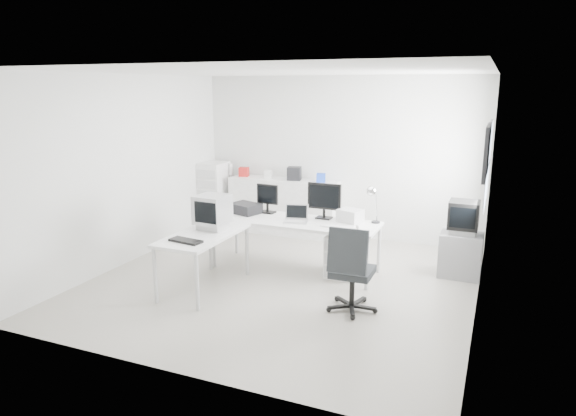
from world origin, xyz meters
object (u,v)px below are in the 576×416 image
at_px(office_chair, 353,267).
at_px(laptop, 296,215).
at_px(tv_cabinet, 461,255).
at_px(lcd_monitor_small, 267,199).
at_px(crt_tv, 464,218).
at_px(filing_cabinet, 214,195).
at_px(side_desk, 204,261).
at_px(inkjet_printer, 245,208).
at_px(laser_printer, 350,216).
at_px(lcd_monitor_large, 324,201).
at_px(drawer_pedestal, 342,255).
at_px(crt_monitor, 213,214).
at_px(sideboard, 284,206).
at_px(main_desk, 295,245).

bearing_deg(office_chair, laptop, 139.25).
bearing_deg(tv_cabinet, lcd_monitor_small, -171.53).
distance_m(crt_tv, filing_cabinet, 4.59).
distance_m(side_desk, crt_tv, 3.59).
height_order(inkjet_printer, tv_cabinet, inkjet_printer).
relative_size(laptop, laser_printer, 1.10).
relative_size(tv_cabinet, filing_cabinet, 0.50).
height_order(laptop, crt_tv, crt_tv).
relative_size(lcd_monitor_large, office_chair, 0.48).
bearing_deg(drawer_pedestal, side_desk, -143.43).
height_order(inkjet_printer, filing_cabinet, filing_cabinet).
relative_size(crt_monitor, tv_cabinet, 0.65).
xyz_separation_m(laser_printer, office_chair, (0.39, -1.24, -0.30)).
distance_m(side_desk, office_chair, 2.00).
xyz_separation_m(side_desk, lcd_monitor_large, (1.20, 1.35, 0.63)).
relative_size(drawer_pedestal, sideboard, 0.30).
xyz_separation_m(main_desk, crt_monitor, (-0.85, -0.85, 0.58)).
relative_size(lcd_monitor_small, lcd_monitor_large, 0.84).
height_order(side_desk, sideboard, sideboard).
distance_m(crt_monitor, crt_tv, 3.44).
bearing_deg(tv_cabinet, drawer_pedestal, -158.22).
bearing_deg(main_desk, inkjet_printer, 173.29).
bearing_deg(filing_cabinet, crt_tv, -11.23).
distance_m(main_desk, office_chair, 1.54).
distance_m(office_chair, sideboard, 3.43).
xyz_separation_m(lcd_monitor_large, sideboard, (-1.26, 1.47, -0.51)).
bearing_deg(main_desk, lcd_monitor_large, 35.54).
height_order(side_desk, inkjet_printer, inkjet_printer).
bearing_deg(main_desk, lcd_monitor_small, 155.56).
bearing_deg(drawer_pedestal, laptop, -167.01).
bearing_deg(laser_printer, crt_monitor, -128.95).
xyz_separation_m(tv_cabinet, filing_cabinet, (-4.50, 0.89, 0.31)).
bearing_deg(crt_tv, laptop, -160.74).
bearing_deg(office_chair, lcd_monitor_large, 121.31).
relative_size(side_desk, inkjet_printer, 3.30).
distance_m(side_desk, laptop, 1.43).
xyz_separation_m(crt_tv, sideboard, (-3.15, 1.06, -0.35)).
relative_size(main_desk, office_chair, 2.24).
distance_m(drawer_pedestal, crt_monitor, 1.91).
distance_m(drawer_pedestal, office_chair, 1.18).
height_order(laptop, crt_monitor, crt_monitor).
bearing_deg(lcd_monitor_large, drawer_pedestal, -28.46).
bearing_deg(laptop, lcd_monitor_large, 35.58).
height_order(crt_monitor, office_chair, crt_monitor).
bearing_deg(crt_monitor, crt_tv, 30.05).
distance_m(lcd_monitor_large, laser_printer, 0.44).
bearing_deg(filing_cabinet, side_desk, -62.09).
bearing_deg(lcd_monitor_large, laser_printer, -3.00).
height_order(laptop, sideboard, sideboard).
distance_m(main_desk, lcd_monitor_large, 0.77).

